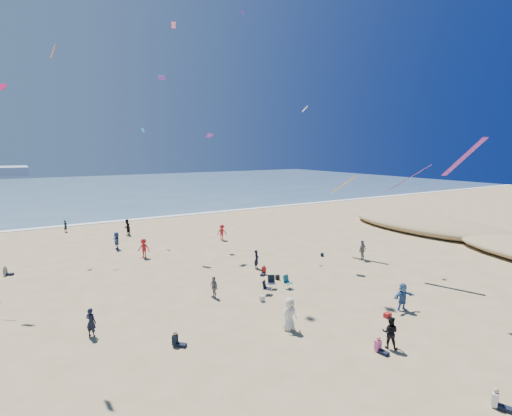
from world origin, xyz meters
TOP-DOWN VIEW (x-y plane):
  - ground at (0.00, 0.00)m, footprint 220.00×220.00m
  - ocean at (0.00, 95.00)m, footprint 220.00×100.00m
  - surf_line at (0.00, 45.00)m, footprint 220.00×1.20m
  - standing_flyers at (1.74, 15.65)m, footprint 30.95×45.26m
  - seated_group at (-0.20, 7.61)m, footprint 19.34×31.28m
  - chair_cluster at (4.91, 9.93)m, footprint 2.78×1.63m
  - white_tote at (2.90, 8.67)m, footprint 0.35×0.20m
  - black_backpack at (6.42, 11.89)m, footprint 0.30×0.22m
  - cooler at (8.13, 2.37)m, footprint 0.45×0.30m
  - navy_bag at (14.02, 15.27)m, footprint 0.28×0.18m
  - kites_aloft at (8.61, 14.14)m, footprint 39.90×43.53m

SIDE VIEW (x-z plane):
  - ground at x=0.00m, z-range 0.00..0.00m
  - ocean at x=0.00m, z-range 0.00..0.06m
  - surf_line at x=0.00m, z-range 0.00..0.08m
  - cooler at x=8.13m, z-range 0.00..0.30m
  - navy_bag at x=14.02m, z-range 0.00..0.34m
  - black_backpack at x=6.42m, z-range 0.00..0.38m
  - white_tote at x=2.90m, z-range 0.00..0.40m
  - seated_group at x=-0.20m, z-range 0.00..0.84m
  - chair_cluster at x=4.91m, z-range 0.00..1.00m
  - standing_flyers at x=1.74m, z-range -0.06..1.88m
  - kites_aloft at x=8.61m, z-range -0.21..29.23m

